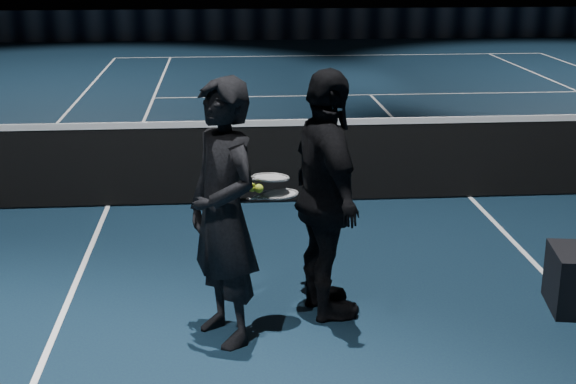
% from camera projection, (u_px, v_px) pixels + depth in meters
% --- Properties ---
extents(floor, '(36.00, 36.00, 0.00)m').
position_uv_depth(floor, '(470.00, 197.00, 9.22)').
color(floor, black).
rests_on(floor, ground).
extents(court_lines, '(10.98, 23.78, 0.01)m').
position_uv_depth(court_lines, '(470.00, 197.00, 9.22)').
color(court_lines, white).
rests_on(court_lines, floor).
extents(net_mesh, '(12.80, 0.02, 0.86)m').
position_uv_depth(net_mesh, '(473.00, 160.00, 9.08)').
color(net_mesh, black).
rests_on(net_mesh, floor).
extents(net_tape, '(12.80, 0.03, 0.07)m').
position_uv_depth(net_tape, '(475.00, 119.00, 8.94)').
color(net_tape, white).
rests_on(net_tape, net_mesh).
extents(sponsor_backdrop, '(22.00, 0.15, 0.90)m').
position_uv_depth(sponsor_backdrop, '(316.00, 24.00, 23.82)').
color(sponsor_backdrop, black).
rests_on(sponsor_backdrop, floor).
extents(player_a, '(0.76, 0.85, 1.94)m').
position_uv_depth(player_a, '(224.00, 213.00, 5.69)').
color(player_a, black).
rests_on(player_a, floor).
extents(player_b, '(0.69, 1.21, 1.94)m').
position_uv_depth(player_b, '(326.00, 196.00, 6.07)').
color(player_b, black).
rests_on(player_b, floor).
extents(racket_lower, '(0.71, 0.47, 0.03)m').
position_uv_depth(racket_lower, '(280.00, 194.00, 5.87)').
color(racket_lower, black).
rests_on(racket_lower, player_a).
extents(racket_upper, '(0.70, 0.51, 0.10)m').
position_uv_depth(racket_upper, '(271.00, 177.00, 5.84)').
color(racket_upper, black).
rests_on(racket_upper, player_b).
extents(tennis_balls, '(0.12, 0.10, 0.12)m').
position_uv_depth(tennis_balls, '(255.00, 186.00, 5.76)').
color(tennis_balls, '#9DC429').
rests_on(tennis_balls, racket_upper).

